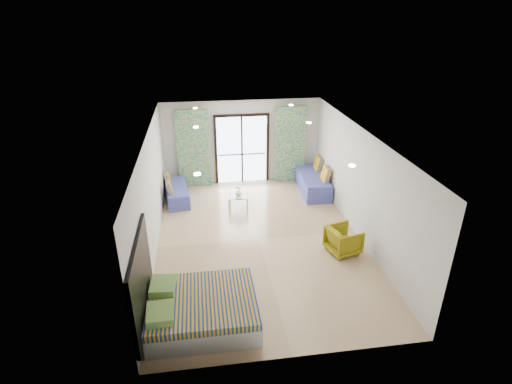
{
  "coord_description": "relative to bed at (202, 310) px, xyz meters",
  "views": [
    {
      "loc": [
        -1.31,
        -8.48,
        5.3
      ],
      "look_at": [
        -0.03,
        0.35,
        1.15
      ],
      "focal_mm": 28.0,
      "sensor_mm": 36.0,
      "label": 1
    }
  ],
  "objects": [
    {
      "name": "downlight_d",
      "position": [
        2.88,
        3.7,
        2.39
      ],
      "size": [
        0.12,
        0.12,
        0.02
      ],
      "primitive_type": "cylinder",
      "color": "#FFE0B2",
      "rests_on": "ceiling"
    },
    {
      "name": "coffee_table",
      "position": [
        1.15,
        4.55,
        0.06
      ],
      "size": [
        0.65,
        0.65,
        0.68
      ],
      "rotation": [
        0.0,
        0.0,
        -0.12
      ],
      "color": "silver",
      "rests_on": "floor"
    },
    {
      "name": "wall_front",
      "position": [
        1.48,
        -1.05,
        1.07
      ],
      "size": [
        5.0,
        0.01,
        2.7
      ],
      "primitive_type": null,
      "color": "silver",
      "rests_on": "ground"
    },
    {
      "name": "wall_right",
      "position": [
        3.98,
        2.7,
        1.07
      ],
      "size": [
        0.01,
        7.5,
        2.7
      ],
      "primitive_type": null,
      "color": "silver",
      "rests_on": "ground"
    },
    {
      "name": "downlight_e",
      "position": [
        0.08,
        5.7,
        2.39
      ],
      "size": [
        0.12,
        0.12,
        0.02
      ],
      "primitive_type": "cylinder",
      "color": "#FFE0B2",
      "rests_on": "ceiling"
    },
    {
      "name": "wall_back",
      "position": [
        1.48,
        6.45,
        1.07
      ],
      "size": [
        5.0,
        0.01,
        2.7
      ],
      "primitive_type": null,
      "color": "silver",
      "rests_on": "ground"
    },
    {
      "name": "curtain_left",
      "position": [
        -0.07,
        6.27,
        0.97
      ],
      "size": [
        1.0,
        0.1,
        2.5
      ],
      "primitive_type": "cube",
      "color": "silver",
      "rests_on": "floor"
    },
    {
      "name": "downlight_f",
      "position": [
        2.88,
        5.7,
        2.39
      ],
      "size": [
        0.12,
        0.12,
        0.02
      ],
      "primitive_type": "cylinder",
      "color": "#FFE0B2",
      "rests_on": "ceiling"
    },
    {
      "name": "balcony_rail",
      "position": [
        1.48,
        6.43,
        0.67
      ],
      "size": [
        1.52,
        0.03,
        0.04
      ],
      "primitive_type": "cube",
      "color": "#595451",
      "rests_on": "balcony_door"
    },
    {
      "name": "vase",
      "position": [
        1.15,
        4.48,
        0.2
      ],
      "size": [
        0.2,
        0.21,
        0.18
      ],
      "primitive_type": "imported",
      "rotation": [
        0.0,
        0.0,
        -0.1
      ],
      "color": "white",
      "rests_on": "coffee_table"
    },
    {
      "name": "curtain_right",
      "position": [
        3.03,
        6.27,
        0.97
      ],
      "size": [
        1.0,
        0.1,
        2.5
      ],
      "primitive_type": "cube",
      "color": "silver",
      "rests_on": "floor"
    },
    {
      "name": "downlight_b",
      "position": [
        2.88,
        0.7,
        2.39
      ],
      "size": [
        0.12,
        0.12,
        0.02
      ],
      "primitive_type": "cylinder",
      "color": "#FFE0B2",
      "rests_on": "ceiling"
    },
    {
      "name": "daybed_right",
      "position": [
        3.59,
        5.35,
        0.02
      ],
      "size": [
        0.85,
        2.01,
        0.97
      ],
      "rotation": [
        0.0,
        0.0,
        -0.04
      ],
      "color": "#434BA1",
      "rests_on": "floor"
    },
    {
      "name": "daybed_left",
      "position": [
        -0.64,
        5.28,
        -0.04
      ],
      "size": [
        0.81,
        1.67,
        0.79
      ],
      "rotation": [
        0.0,
        0.0,
        0.12
      ],
      "color": "#434BA1",
      "rests_on": "floor"
    },
    {
      "name": "ceiling",
      "position": [
        1.48,
        2.7,
        2.42
      ],
      "size": [
        5.0,
        7.5,
        0.01
      ],
      "primitive_type": null,
      "color": "silver",
      "rests_on": "ground"
    },
    {
      "name": "wall_left",
      "position": [
        -1.02,
        2.7,
        1.07
      ],
      "size": [
        0.01,
        7.5,
        2.7
      ],
      "primitive_type": null,
      "color": "silver",
      "rests_on": "ground"
    },
    {
      "name": "downlight_a",
      "position": [
        0.08,
        0.7,
        2.39
      ],
      "size": [
        0.12,
        0.12,
        0.02
      ],
      "primitive_type": "cylinder",
      "color": "#FFE0B2",
      "rests_on": "ceiling"
    },
    {
      "name": "bed",
      "position": [
        0.0,
        0.0,
        0.0
      ],
      "size": [
        1.97,
        1.6,
        0.68
      ],
      "color": "silver",
      "rests_on": "floor"
    },
    {
      "name": "floor",
      "position": [
        1.48,
        2.7,
        -0.28
      ],
      "size": [
        5.0,
        7.5,
        0.01
      ],
      "primitive_type": null,
      "color": "tan",
      "rests_on": "ground"
    },
    {
      "name": "downlight_c",
      "position": [
        0.08,
        3.7,
        2.39
      ],
      "size": [
        0.12,
        0.12,
        0.02
      ],
      "primitive_type": "cylinder",
      "color": "#FFE0B2",
      "rests_on": "ceiling"
    },
    {
      "name": "switch_plate",
      "position": [
        -0.99,
        1.25,
        0.77
      ],
      "size": [
        0.02,
        0.1,
        0.1
      ],
      "primitive_type": "cube",
      "color": "silver",
      "rests_on": "wall_left"
    },
    {
      "name": "armchair",
      "position": [
        3.36,
        1.87,
        0.07
      ],
      "size": [
        0.8,
        0.83,
        0.71
      ],
      "primitive_type": "imported",
      "rotation": [
        0.0,
        0.0,
        1.83
      ],
      "color": "olive",
      "rests_on": "floor"
    },
    {
      "name": "headboard",
      "position": [
        -0.98,
        -0.0,
        0.77
      ],
      "size": [
        0.06,
        2.1,
        1.5
      ],
      "primitive_type": "cube",
      "color": "black",
      "rests_on": "floor"
    },
    {
      "name": "balcony_door",
      "position": [
        1.48,
        6.42,
        0.97
      ],
      "size": [
        1.76,
        0.08,
        2.28
      ],
      "color": "black",
      "rests_on": "floor"
    }
  ]
}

